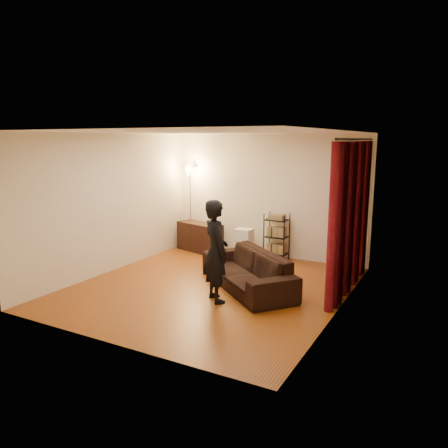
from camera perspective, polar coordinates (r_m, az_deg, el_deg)
The scene contains 14 objects.
floor at distance 7.83m, azimuth -1.71°, elevation -8.23°, with size 5.00×5.00×0.00m, color brown.
ceiling at distance 7.40m, azimuth -1.83°, elevation 11.93°, with size 5.00×5.00×0.00m, color white.
wall_back at distance 9.72m, azimuth 5.70°, elevation 3.67°, with size 5.00×5.00×0.00m, color beige.
wall_front at distance 5.53m, azimuth -14.96°, elevation -2.20°, with size 5.00×5.00×0.00m, color beige.
wall_left at distance 8.84m, azimuth -14.48°, elevation 2.65°, with size 5.00×5.00×0.00m, color beige.
wall_right at distance 6.67m, azimuth 15.17°, elevation 0.00°, with size 5.00×5.00×0.00m, color beige.
curtain_rod at distance 7.68m, azimuth 16.91°, elevation 10.54°, with size 0.04×0.04×2.65m, color black.
curtain at distance 7.79m, azimuth 16.24°, elevation 0.92°, with size 0.22×2.65×2.55m, color maroon, non-canonical shape.
sofa at distance 7.70m, azimuth 3.02°, elevation -6.02°, with size 2.23×0.87×0.65m, color black.
person at distance 6.97m, azimuth -1.08°, elevation -3.56°, with size 0.60×0.40×1.65m, color black.
media_cabinet at distance 10.23m, azimuth -3.15°, elevation -1.71°, with size 1.14×0.43×0.67m, color black.
storage_boxes at distance 9.75m, azimuth 2.58°, elevation -2.44°, with size 0.38×0.31×0.63m, color silver, non-canonical shape.
wire_shelf at distance 9.49m, azimuth 6.88°, elevation -1.67°, with size 0.46×0.33×1.02m, color black, non-canonical shape.
floor_lamp at distance 10.33m, azimuth -4.41°, elevation 2.33°, with size 0.37×0.37×2.06m, color silver, non-canonical shape.
Camera 1 is at (3.74, -6.38, 2.57)m, focal length 35.00 mm.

